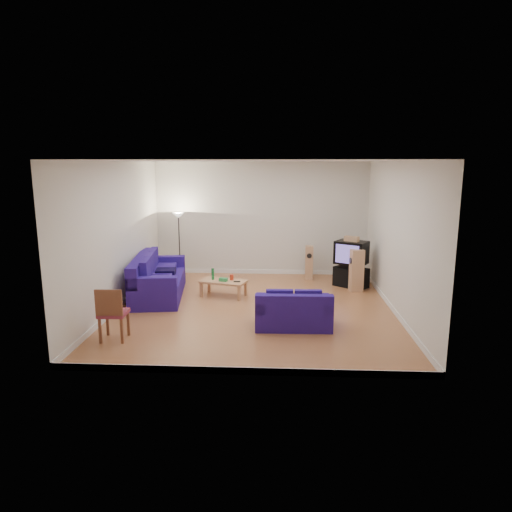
{
  "coord_description": "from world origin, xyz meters",
  "views": [
    {
      "loc": [
        0.53,
        -9.64,
        3.14
      ],
      "look_at": [
        0.0,
        0.4,
        1.1
      ],
      "focal_mm": 32.0,
      "sensor_mm": 36.0,
      "label": 1
    }
  ],
  "objects_px": {
    "coffee_table": "(223,283)",
    "television": "(351,252)",
    "sofa_loveseat": "(293,314)",
    "sofa_three_seat": "(156,282)",
    "tv_stand": "(351,277)"
  },
  "relations": [
    {
      "from": "tv_stand",
      "to": "television",
      "type": "distance_m",
      "value": 0.65
    },
    {
      "from": "sofa_three_seat",
      "to": "sofa_loveseat",
      "type": "xyz_separation_m",
      "value": [
        3.24,
        -1.98,
        -0.08
      ]
    },
    {
      "from": "sofa_loveseat",
      "to": "television",
      "type": "distance_m",
      "value": 3.52
    },
    {
      "from": "sofa_three_seat",
      "to": "tv_stand",
      "type": "distance_m",
      "value": 4.95
    },
    {
      "from": "coffee_table",
      "to": "television",
      "type": "height_order",
      "value": "television"
    },
    {
      "from": "sofa_three_seat",
      "to": "tv_stand",
      "type": "relative_size",
      "value": 3.16
    },
    {
      "from": "sofa_loveseat",
      "to": "coffee_table",
      "type": "height_order",
      "value": "sofa_loveseat"
    },
    {
      "from": "sofa_three_seat",
      "to": "sofa_loveseat",
      "type": "bearing_deg",
      "value": 50.83
    },
    {
      "from": "sofa_loveseat",
      "to": "coffee_table",
      "type": "distance_m",
      "value": 2.62
    },
    {
      "from": "coffee_table",
      "to": "tv_stand",
      "type": "relative_size",
      "value": 1.43
    },
    {
      "from": "sofa_three_seat",
      "to": "television",
      "type": "xyz_separation_m",
      "value": [
        4.8,
        1.12,
        0.55
      ]
    },
    {
      "from": "coffee_table",
      "to": "television",
      "type": "distance_m",
      "value": 3.4
    },
    {
      "from": "television",
      "to": "sofa_three_seat",
      "type": "bearing_deg",
      "value": -136.38
    },
    {
      "from": "sofa_three_seat",
      "to": "coffee_table",
      "type": "relative_size",
      "value": 2.22
    },
    {
      "from": "coffee_table",
      "to": "sofa_loveseat",
      "type": "bearing_deg",
      "value": -51.68
    }
  ]
}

